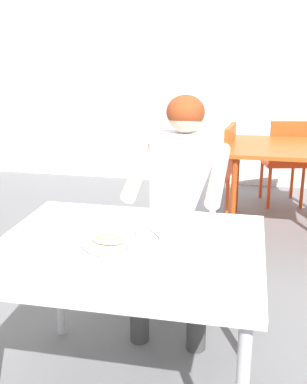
{
  "coord_description": "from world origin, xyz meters",
  "views": [
    {
      "loc": [
        0.39,
        -1.74,
        1.5
      ],
      "look_at": [
        -0.01,
        0.21,
        0.88
      ],
      "focal_mm": 44.55,
      "sensor_mm": 36.0,
      "label": 1
    }
  ],
  "objects_px": {
    "table_foreground": "(128,261)",
    "chair_foreground": "(187,223)",
    "thali_tray": "(121,240)",
    "drinking_cup": "(61,226)",
    "diner_foreground": "(181,192)",
    "table_background_red": "(285,156)",
    "chair_red_far": "(286,157)",
    "chair_red_left": "(216,166)"
  },
  "relations": [
    {
      "from": "thali_tray",
      "to": "drinking_cup",
      "type": "relative_size",
      "value": 3.11
    },
    {
      "from": "thali_tray",
      "to": "diner_foreground",
      "type": "bearing_deg",
      "value": 79.0
    },
    {
      "from": "drinking_cup",
      "to": "chair_red_far",
      "type": "distance_m",
      "value": 3.04
    },
    {
      "from": "thali_tray",
      "to": "chair_red_left",
      "type": "relative_size",
      "value": 0.38
    },
    {
      "from": "thali_tray",
      "to": "diner_foreground",
      "type": "relative_size",
      "value": 0.27
    },
    {
      "from": "drinking_cup",
      "to": "chair_red_far",
      "type": "xyz_separation_m",
      "value": [
        1.08,
        2.83,
        -0.3
      ]
    },
    {
      "from": "diner_foreground",
      "to": "chair_red_left",
      "type": "xyz_separation_m",
      "value": [
        0.08,
        1.51,
        -0.23
      ]
    },
    {
      "from": "thali_tray",
      "to": "chair_foreground",
      "type": "distance_m",
      "value": 0.97
    },
    {
      "from": "thali_tray",
      "to": "table_background_red",
      "type": "bearing_deg",
      "value": 70.68
    },
    {
      "from": "chair_foreground",
      "to": "diner_foreground",
      "type": "bearing_deg",
      "value": -91.92
    },
    {
      "from": "table_foreground",
      "to": "chair_foreground",
      "type": "xyz_separation_m",
      "value": [
        0.12,
        0.94,
        -0.18
      ]
    },
    {
      "from": "diner_foreground",
      "to": "chair_red_left",
      "type": "distance_m",
      "value": 1.52
    },
    {
      "from": "thali_tray",
      "to": "chair_foreground",
      "type": "bearing_deg",
      "value": 81.08
    },
    {
      "from": "chair_red_left",
      "to": "chair_red_far",
      "type": "xyz_separation_m",
      "value": [
        0.61,
        0.61,
        -0.03
      ]
    },
    {
      "from": "thali_tray",
      "to": "chair_foreground",
      "type": "height_order",
      "value": "chair_foreground"
    },
    {
      "from": "chair_red_left",
      "to": "diner_foreground",
      "type": "bearing_deg",
      "value": -92.86
    },
    {
      "from": "table_foreground",
      "to": "drinking_cup",
      "type": "height_order",
      "value": "drinking_cup"
    },
    {
      "from": "drinking_cup",
      "to": "table_background_red",
      "type": "distance_m",
      "value": 2.45
    },
    {
      "from": "chair_foreground",
      "to": "table_background_red",
      "type": "height_order",
      "value": "chair_foreground"
    },
    {
      "from": "table_background_red",
      "to": "chair_red_left",
      "type": "bearing_deg",
      "value": 179.55
    },
    {
      "from": "table_foreground",
      "to": "drinking_cup",
      "type": "xyz_separation_m",
      "value": [
        -0.28,
        0.01,
        0.13
      ]
    },
    {
      "from": "table_foreground",
      "to": "chair_foreground",
      "type": "height_order",
      "value": "chair_foreground"
    },
    {
      "from": "thali_tray",
      "to": "chair_red_left",
      "type": "height_order",
      "value": "chair_red_left"
    },
    {
      "from": "chair_red_far",
      "to": "table_background_red",
      "type": "bearing_deg",
      "value": -94.55
    },
    {
      "from": "chair_red_far",
      "to": "thali_tray",
      "type": "bearing_deg",
      "value": -106.28
    },
    {
      "from": "diner_foreground",
      "to": "table_background_red",
      "type": "xyz_separation_m",
      "value": [
        0.64,
        1.5,
        -0.11
      ]
    },
    {
      "from": "table_foreground",
      "to": "chair_red_far",
      "type": "distance_m",
      "value": 2.95
    },
    {
      "from": "diner_foreground",
      "to": "chair_red_far",
      "type": "xyz_separation_m",
      "value": [
        0.69,
        2.11,
        -0.25
      ]
    },
    {
      "from": "thali_tray",
      "to": "drinking_cup",
      "type": "xyz_separation_m",
      "value": [
        -0.25,
        -0.01,
        0.05
      ]
    },
    {
      "from": "drinking_cup",
      "to": "chair_red_left",
      "type": "relative_size",
      "value": 0.12
    },
    {
      "from": "table_foreground",
      "to": "table_background_red",
      "type": "bearing_deg",
      "value": 71.49
    },
    {
      "from": "table_foreground",
      "to": "diner_foreground",
      "type": "height_order",
      "value": "diner_foreground"
    },
    {
      "from": "thali_tray",
      "to": "table_background_red",
      "type": "distance_m",
      "value": 2.35
    },
    {
      "from": "thali_tray",
      "to": "drinking_cup",
      "type": "distance_m",
      "value": 0.26
    },
    {
      "from": "thali_tray",
      "to": "chair_red_far",
      "type": "distance_m",
      "value": 2.95
    },
    {
      "from": "chair_foreground",
      "to": "diner_foreground",
      "type": "relative_size",
      "value": 0.65
    },
    {
      "from": "table_background_red",
      "to": "chair_foreground",
      "type": "bearing_deg",
      "value": -116.11
    },
    {
      "from": "drinking_cup",
      "to": "chair_red_far",
      "type": "relative_size",
      "value": 0.13
    },
    {
      "from": "drinking_cup",
      "to": "diner_foreground",
      "type": "height_order",
      "value": "diner_foreground"
    },
    {
      "from": "chair_red_left",
      "to": "table_background_red",
      "type": "bearing_deg",
      "value": -0.45
    },
    {
      "from": "diner_foreground",
      "to": "chair_red_far",
      "type": "height_order",
      "value": "diner_foreground"
    },
    {
      "from": "table_foreground",
      "to": "table_background_red",
      "type": "xyz_separation_m",
      "value": [
        0.75,
        2.23,
        -0.03
      ]
    }
  ]
}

